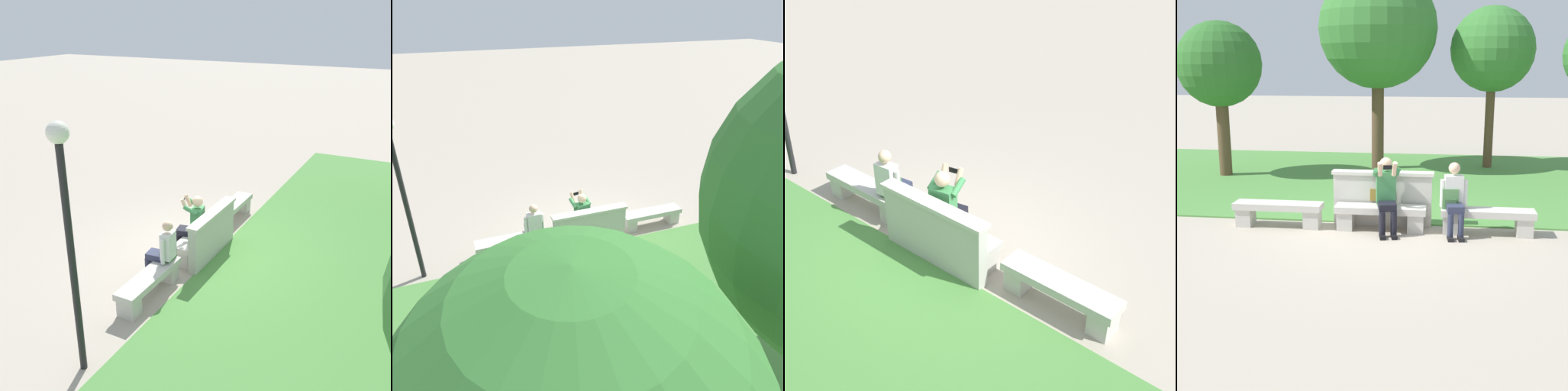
{
  "view_description": "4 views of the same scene",
  "coord_description": "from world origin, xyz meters",
  "views": [
    {
      "loc": [
        7.72,
        4.0,
        4.74
      ],
      "look_at": [
        -0.46,
        -0.3,
        1.09
      ],
      "focal_mm": 42.0,
      "sensor_mm": 36.0,
      "label": 1
    },
    {
      "loc": [
        2.74,
        7.62,
        5.5
      ],
      "look_at": [
        -0.3,
        -0.62,
        0.89
      ],
      "focal_mm": 35.0,
      "sensor_mm": 36.0,
      "label": 2
    },
    {
      "loc": [
        -4.49,
        4.65,
        4.91
      ],
      "look_at": [
        -0.17,
        -0.46,
        0.82
      ],
      "focal_mm": 50.0,
      "sensor_mm": 36.0,
      "label": 3
    },
    {
      "loc": [
        1.07,
        -9.3,
        2.92
      ],
      "look_at": [
        -0.05,
        -0.67,
        0.8
      ],
      "focal_mm": 50.0,
      "sensor_mm": 36.0,
      "label": 4
    }
  ],
  "objects": [
    {
      "name": "bench_mid",
      "position": [
        1.88,
        0.0,
        0.29
      ],
      "size": [
        1.62,
        0.4,
        0.45
      ],
      "color": "beige",
      "rests_on": "ground"
    },
    {
      "name": "person_photographer",
      "position": [
        0.11,
        -0.08,
        0.74
      ],
      "size": [
        0.52,
        0.77,
        1.32
      ],
      "color": "black",
      "rests_on": "ground"
    },
    {
      "name": "tree_right_background",
      "position": [
        2.34,
        6.32,
        3.26
      ],
      "size": [
        2.3,
        2.3,
        4.44
      ],
      "color": "brown",
      "rests_on": "ground"
    },
    {
      "name": "backpack",
      "position": [
        1.23,
        0.01,
        0.63
      ],
      "size": [
        0.28,
        0.24,
        0.43
      ],
      "color": "#4C7F47",
      "rests_on": "bench_mid"
    },
    {
      "name": "bench_main",
      "position": [
        -1.88,
        0.0,
        0.29
      ],
      "size": [
        1.62,
        0.4,
        0.45
      ],
      "color": "beige",
      "rests_on": "ground"
    },
    {
      "name": "ground_plane",
      "position": [
        0.0,
        0.0,
        0.0
      ],
      "size": [
        80.0,
        80.0,
        0.0
      ],
      "primitive_type": "plane",
      "color": "#B2A593"
    },
    {
      "name": "backrest_wall_with_plaque",
      "position": [
        0.0,
        0.34,
        0.52
      ],
      "size": [
        1.86,
        0.24,
        1.01
      ],
      "color": "beige",
      "rests_on": "ground"
    },
    {
      "name": "bench_near",
      "position": [
        0.0,
        0.0,
        0.29
      ],
      "size": [
        1.62,
        0.4,
        0.45
      ],
      "color": "beige",
      "rests_on": "ground"
    },
    {
      "name": "person_distant",
      "position": [
        1.29,
        -0.07,
        0.67
      ],
      "size": [
        0.48,
        0.7,
        1.26
      ],
      "color": "black",
      "rests_on": "ground"
    },
    {
      "name": "tree_left_background",
      "position": [
        -0.75,
        5.76,
        3.8
      ],
      "size": [
        3.19,
        3.19,
        5.42
      ],
      "color": "brown",
      "rests_on": "ground"
    },
    {
      "name": "tree_behind_wall",
      "position": [
        -4.64,
        4.31,
        2.86
      ],
      "size": [
        2.15,
        2.15,
        3.97
      ],
      "color": "brown",
      "rests_on": "ground"
    },
    {
      "name": "grass_strip",
      "position": [
        0.0,
        4.38,
        0.01
      ],
      "size": [
        17.39,
        8.0,
        0.03
      ],
      "primitive_type": "cube",
      "color": "#518E42",
      "rests_on": "ground"
    }
  ]
}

